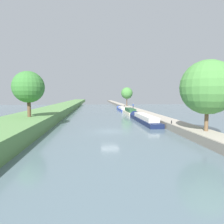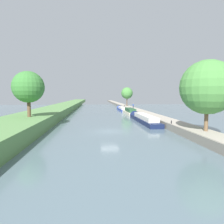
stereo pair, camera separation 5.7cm
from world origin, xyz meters
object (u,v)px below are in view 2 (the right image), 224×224
Objects in this scene: person_walking at (133,106)px; mooring_bollard_near at (171,122)px; narrowboat_navy at (143,118)px; narrowboat_blue at (122,109)px; mooring_bollard_far at (125,106)px; narrowboat_cream at (129,112)px.

person_walking is 3.69× the size of mooring_bollard_near.
person_walking reaches higher than narrowboat_navy.
narrowboat_navy is 37.71× the size of mooring_bollard_near.
mooring_bollard_far reaches higher than narrowboat_blue.
narrowboat_blue is at bearing 90.51° from narrowboat_cream.
narrowboat_blue is at bearing 121.78° from person_walking.
narrowboat_cream is at bearing -89.49° from narrowboat_blue.
mooring_bollard_near is at bearing -85.76° from narrowboat_cream.
narrowboat_navy is at bearing -93.06° from mooring_bollard_far.
person_walking reaches higher than mooring_bollard_far.
narrowboat_cream is at bearing 89.73° from narrowboat_navy.
narrowboat_navy reaches higher than narrowboat_blue.
mooring_bollard_far is (-1.05, 10.93, -0.65)m from person_walking.
person_walking is 33.78m from mooring_bollard_near.
mooring_bollard_near is 44.68m from mooring_bollard_far.
narrowboat_blue is 8.26× the size of person_walking.
mooring_bollard_far is at bearing 84.81° from narrowboat_cream.
narrowboat_navy is 37.71× the size of mooring_bollard_far.
mooring_bollard_far is (1.95, 6.08, 0.68)m from narrowboat_blue.
narrowboat_cream is 14.02m from narrowboat_blue.
mooring_bollard_near is at bearing -87.11° from narrowboat_blue.
narrowboat_navy is 10.22× the size of person_walking.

